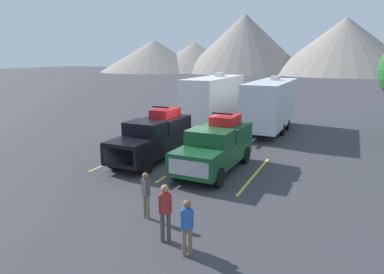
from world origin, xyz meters
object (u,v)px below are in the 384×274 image
(camper_trailer_b, at_px, (271,103))
(person_a, at_px, (146,192))
(pickup_truck_a, at_px, (153,137))
(person_c, at_px, (187,224))
(pickup_truck_b, at_px, (216,146))
(camper_trailer_a, at_px, (214,98))
(person_b, at_px, (165,209))

(camper_trailer_b, relative_size, person_a, 5.73)
(pickup_truck_a, bearing_deg, person_c, -54.13)
(pickup_truck_a, distance_m, pickup_truck_b, 3.47)
(pickup_truck_a, height_order, camper_trailer_a, camper_trailer_a)
(pickup_truck_b, relative_size, person_b, 3.13)
(camper_trailer_b, distance_m, person_b, 16.51)
(pickup_truck_a, height_order, pickup_truck_b, pickup_truck_a)
(pickup_truck_a, xyz_separation_m, person_b, (4.47, -6.99, -0.20))
(person_a, bearing_deg, person_c, -34.30)
(pickup_truck_b, xyz_separation_m, person_c, (1.90, -7.24, -0.24))
(pickup_truck_a, xyz_separation_m, person_a, (3.18, -5.93, -0.29))
(pickup_truck_a, distance_m, person_a, 6.73)
(pickup_truck_a, bearing_deg, pickup_truck_b, -2.88)
(camper_trailer_a, height_order, camper_trailer_b, camper_trailer_a)
(pickup_truck_b, height_order, person_b, pickup_truck_b)
(person_b, bearing_deg, camper_trailer_a, 106.34)
(person_b, xyz_separation_m, person_c, (0.89, -0.42, -0.08))
(pickup_truck_a, relative_size, person_c, 3.45)
(camper_trailer_a, distance_m, camper_trailer_b, 4.41)
(camper_trailer_a, xyz_separation_m, person_c, (5.83, -17.27, -1.17))
(camper_trailer_a, relative_size, person_b, 5.14)
(camper_trailer_a, height_order, person_b, camper_trailer_a)
(camper_trailer_b, relative_size, person_b, 5.22)
(camper_trailer_a, xyz_separation_m, camper_trailer_b, (4.39, -0.38, -0.07))
(pickup_truck_b, xyz_separation_m, person_a, (-0.28, -5.75, -0.25))
(person_b, relative_size, person_c, 1.09)
(camper_trailer_a, distance_m, person_c, 18.27)
(camper_trailer_a, distance_m, person_b, 17.59)
(person_c, bearing_deg, pickup_truck_a, 125.87)
(pickup_truck_a, xyz_separation_m, person_c, (5.36, -7.41, -0.28))
(pickup_truck_b, distance_m, person_c, 7.49)
(pickup_truck_b, distance_m, camper_trailer_a, 10.82)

